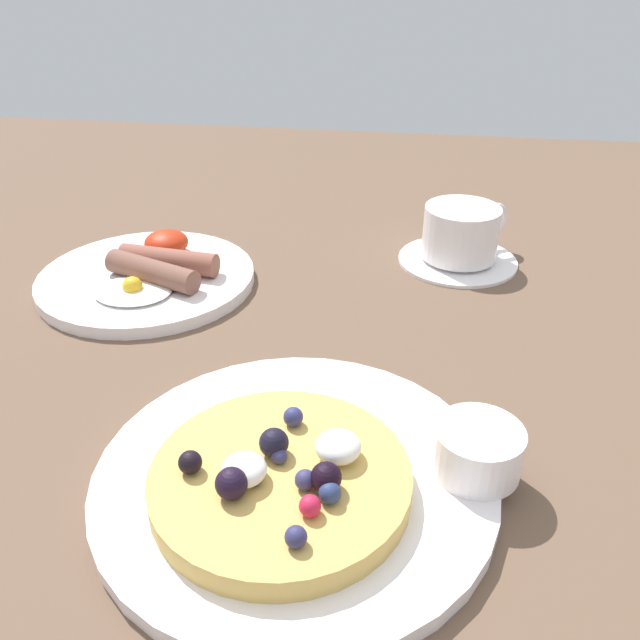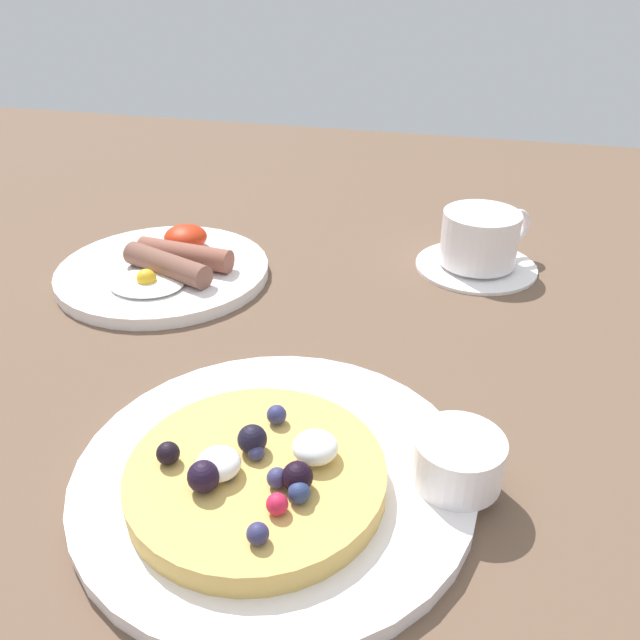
% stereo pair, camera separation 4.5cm
% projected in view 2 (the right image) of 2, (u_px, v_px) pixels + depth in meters
% --- Properties ---
extents(ground_plane, '(2.09, 1.56, 0.03)m').
position_uv_depth(ground_plane, '(244.00, 367.00, 0.59)').
color(ground_plane, brown).
extents(pancake_plate, '(0.27, 0.27, 0.01)m').
position_uv_depth(pancake_plate, '(275.00, 474.00, 0.44)').
color(pancake_plate, white).
rests_on(pancake_plate, ground_plane).
extents(pancake_with_berries, '(0.17, 0.17, 0.04)m').
position_uv_depth(pancake_with_berries, '(257.00, 475.00, 0.42)').
color(pancake_with_berries, '#D8AE57').
rests_on(pancake_with_berries, pancake_plate).
extents(syrup_ramekin, '(0.06, 0.06, 0.03)m').
position_uv_depth(syrup_ramekin, '(458.00, 459.00, 0.42)').
color(syrup_ramekin, white).
rests_on(syrup_ramekin, pancake_plate).
extents(breakfast_plate, '(0.23, 0.23, 0.01)m').
position_uv_depth(breakfast_plate, '(164.00, 272.00, 0.71)').
color(breakfast_plate, white).
rests_on(breakfast_plate, ground_plane).
extents(fried_breakfast, '(0.12, 0.15, 0.03)m').
position_uv_depth(fried_breakfast, '(174.00, 257.00, 0.70)').
color(fried_breakfast, brown).
rests_on(fried_breakfast, breakfast_plate).
extents(coffee_saucer, '(0.13, 0.13, 0.01)m').
position_uv_depth(coffee_saucer, '(476.00, 265.00, 0.73)').
color(coffee_saucer, white).
rests_on(coffee_saucer, ground_plane).
extents(coffee_cup, '(0.10, 0.09, 0.06)m').
position_uv_depth(coffee_cup, '(481.00, 237.00, 0.71)').
color(coffee_cup, white).
rests_on(coffee_cup, coffee_saucer).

